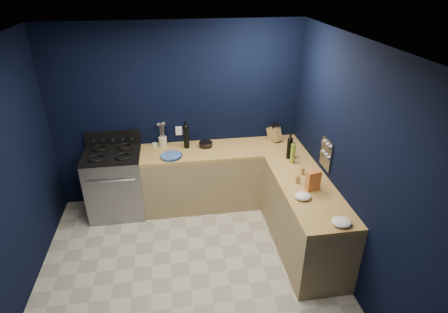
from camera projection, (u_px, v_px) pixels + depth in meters
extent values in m
cube|color=#B7B19F|center=(190.00, 276.00, 4.22)|extent=(3.50, 3.50, 0.02)
cube|color=silver|center=(177.00, 45.00, 3.00)|extent=(3.50, 3.50, 0.02)
cube|color=black|center=(178.00, 116.00, 5.15)|extent=(3.50, 0.02, 2.60)
cube|color=black|center=(351.00, 167.00, 3.84)|extent=(0.02, 3.50, 2.60)
cube|color=#978157|center=(223.00, 177.00, 5.35)|extent=(2.30, 0.63, 0.86)
cube|color=olive|center=(223.00, 150.00, 5.14)|extent=(2.30, 0.63, 0.04)
cube|color=#978157|center=(304.00, 219.00, 4.45)|extent=(0.63, 1.67, 0.86)
cube|color=olive|center=(308.00, 188.00, 4.24)|extent=(0.63, 1.67, 0.04)
cube|color=gray|center=(116.00, 184.00, 5.12)|extent=(0.76, 0.66, 0.92)
cube|color=black|center=(114.00, 197.00, 4.85)|extent=(0.59, 0.02, 0.42)
cube|color=black|center=(111.00, 154.00, 4.90)|extent=(0.76, 0.66, 0.03)
cube|color=black|center=(113.00, 138.00, 5.11)|extent=(0.76, 0.06, 0.20)
cube|color=gray|center=(326.00, 154.00, 4.38)|extent=(0.02, 0.28, 0.38)
cube|color=white|center=(179.00, 131.00, 5.23)|extent=(0.09, 0.02, 0.13)
cylinder|color=#2C499B|center=(171.00, 156.00, 4.88)|extent=(0.36, 0.36, 0.04)
cylinder|color=white|center=(155.00, 144.00, 5.21)|extent=(0.11, 0.11, 0.03)
cylinder|color=beige|center=(163.00, 142.00, 5.16)|extent=(0.13, 0.13, 0.14)
cylinder|color=black|center=(186.00, 137.00, 5.08)|extent=(0.10, 0.10, 0.33)
cylinder|color=black|center=(206.00, 144.00, 5.16)|extent=(0.23, 0.23, 0.07)
cube|color=olive|center=(274.00, 134.00, 5.31)|extent=(0.22, 0.26, 0.25)
cylinder|color=black|center=(289.00, 148.00, 4.80)|extent=(0.09, 0.09, 0.29)
cylinder|color=olive|center=(293.00, 154.00, 4.69)|extent=(0.07, 0.07, 0.27)
cylinder|color=olive|center=(303.00, 171.00, 4.47)|extent=(0.05, 0.05, 0.09)
cylinder|color=olive|center=(298.00, 180.00, 4.29)|extent=(0.06, 0.06, 0.09)
cube|color=red|center=(313.00, 181.00, 4.12)|extent=(0.18, 0.11, 0.24)
ellipsoid|color=white|center=(303.00, 196.00, 4.00)|extent=(0.23, 0.22, 0.07)
ellipsoid|color=white|center=(342.00, 222.00, 3.60)|extent=(0.23, 0.22, 0.06)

